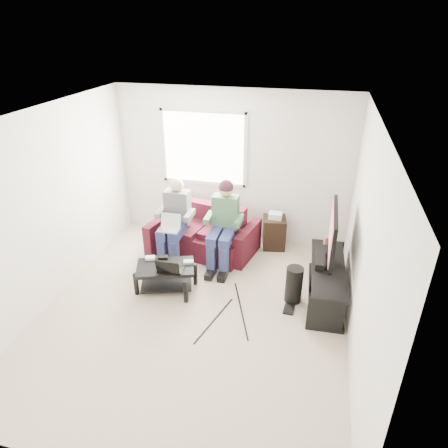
% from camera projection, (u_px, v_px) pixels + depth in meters
% --- Properties ---
extents(floor, '(4.50, 4.50, 0.00)m').
position_uv_depth(floor, '(195.00, 312.00, 5.41)').
color(floor, beige).
rests_on(floor, ground).
extents(ceiling, '(4.50, 4.50, 0.00)m').
position_uv_depth(ceiling, '(187.00, 119.00, 4.21)').
color(ceiling, white).
rests_on(ceiling, wall_back).
extents(wall_back, '(4.50, 0.00, 4.50)m').
position_uv_depth(wall_back, '(233.00, 167.00, 6.75)').
color(wall_back, silver).
rests_on(wall_back, floor).
extents(wall_front, '(4.50, 0.00, 4.50)m').
position_uv_depth(wall_front, '(94.00, 368.00, 2.87)').
color(wall_front, silver).
rests_on(wall_front, floor).
extents(wall_left, '(0.00, 4.50, 4.50)m').
position_uv_depth(wall_left, '(46.00, 210.00, 5.24)').
color(wall_left, silver).
rests_on(wall_left, floor).
extents(wall_right, '(0.00, 4.50, 4.50)m').
position_uv_depth(wall_right, '(364.00, 248.00, 4.38)').
color(wall_right, silver).
rests_on(wall_right, floor).
extents(window, '(1.48, 0.04, 1.28)m').
position_uv_depth(window, '(204.00, 148.00, 6.71)').
color(window, white).
rests_on(window, wall_back).
extents(sofa, '(1.83, 1.05, 0.78)m').
position_uv_depth(sofa, '(204.00, 235.00, 6.70)').
color(sofa, '#44111F').
rests_on(sofa, floor).
extents(person_left, '(0.40, 0.71, 1.32)m').
position_uv_depth(person_left, '(175.00, 217.00, 6.36)').
color(person_left, navy).
rests_on(person_left, sofa).
extents(person_right, '(0.40, 0.71, 1.36)m').
position_uv_depth(person_right, '(224.00, 219.00, 6.18)').
color(person_right, navy).
rests_on(person_right, sofa).
extents(laptop_silver, '(0.37, 0.30, 0.24)m').
position_uv_depth(laptop_silver, '(169.00, 226.00, 6.16)').
color(laptop_silver, silver).
rests_on(laptop_silver, person_left).
extents(coffee_table, '(0.92, 0.73, 0.40)m').
position_uv_depth(coffee_table, '(166.00, 272.00, 5.73)').
color(coffee_table, black).
rests_on(coffee_table, floor).
extents(laptop_black, '(0.39, 0.31, 0.24)m').
position_uv_depth(laptop_black, '(171.00, 263.00, 5.53)').
color(laptop_black, black).
rests_on(laptop_black, coffee_table).
extents(controller_a, '(0.16, 0.13, 0.04)m').
position_uv_depth(controller_a, '(150.00, 258.00, 5.84)').
color(controller_a, silver).
rests_on(controller_a, coffee_table).
extents(controller_b, '(0.16, 0.13, 0.04)m').
position_uv_depth(controller_b, '(163.00, 257.00, 5.85)').
color(controller_b, black).
rests_on(controller_b, coffee_table).
extents(controller_c, '(0.16, 0.13, 0.04)m').
position_uv_depth(controller_c, '(188.00, 262.00, 5.74)').
color(controller_c, gray).
rests_on(controller_c, coffee_table).
extents(tv_stand, '(0.52, 1.53, 0.50)m').
position_uv_depth(tv_stand, '(326.00, 283.00, 5.61)').
color(tv_stand, black).
rests_on(tv_stand, floor).
extents(tv, '(0.12, 1.10, 0.81)m').
position_uv_depth(tv, '(333.00, 234.00, 5.36)').
color(tv, black).
rests_on(tv, tv_stand).
extents(soundbar, '(0.12, 0.50, 0.10)m').
position_uv_depth(soundbar, '(320.00, 259.00, 5.57)').
color(soundbar, black).
rests_on(soundbar, tv_stand).
extents(drink_cup, '(0.08, 0.08, 0.12)m').
position_uv_depth(drink_cup, '(326.00, 240.00, 6.01)').
color(drink_cup, '#AD6C4A').
rests_on(drink_cup, tv_stand).
extents(console_white, '(0.30, 0.22, 0.06)m').
position_uv_depth(console_white, '(326.00, 296.00, 5.23)').
color(console_white, silver).
rests_on(console_white, tv_stand).
extents(console_grey, '(0.34, 0.26, 0.08)m').
position_uv_depth(console_grey, '(327.00, 267.00, 5.83)').
color(console_grey, gray).
rests_on(console_grey, tv_stand).
extents(console_black, '(0.38, 0.30, 0.07)m').
position_uv_depth(console_black, '(327.00, 281.00, 5.53)').
color(console_black, black).
rests_on(console_black, tv_stand).
extents(subwoofer, '(0.23, 0.23, 0.53)m').
position_uv_depth(subwoofer, '(294.00, 285.00, 5.52)').
color(subwoofer, black).
rests_on(subwoofer, floor).
extents(keyboard_floor, '(0.16, 0.43, 0.02)m').
position_uv_depth(keyboard_floor, '(290.00, 305.00, 5.52)').
color(keyboard_floor, black).
rests_on(keyboard_floor, floor).
extents(end_table, '(0.37, 0.37, 0.65)m').
position_uv_depth(end_table, '(274.00, 232.00, 6.82)').
color(end_table, black).
rests_on(end_table, floor).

